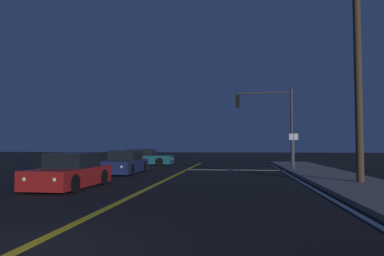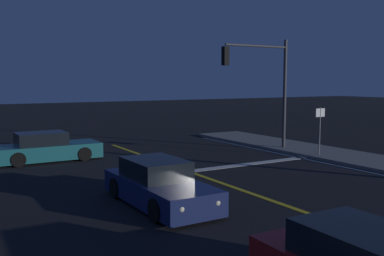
{
  "view_description": "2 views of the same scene",
  "coord_description": "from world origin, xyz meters",
  "px_view_note": "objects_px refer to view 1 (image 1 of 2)",
  "views": [
    {
      "loc": [
        3.38,
        -5.04,
        1.64
      ],
      "look_at": [
        0.73,
        15.93,
        2.66
      ],
      "focal_mm": 33.67,
      "sensor_mm": 36.0,
      "label": 1
    },
    {
      "loc": [
        -8.83,
        3.89,
        3.67
      ],
      "look_at": [
        -0.67,
        17.66,
        1.96
      ],
      "focal_mm": 40.99,
      "sensor_mm": 36.0,
      "label": 2
    }
  ],
  "objects_px": {
    "traffic_signal_near_right": "(271,114)",
    "street_sign_corner": "(294,145)",
    "car_side_waiting_red": "(70,173)",
    "car_parked_curb_navy": "(125,163)",
    "car_far_approaching_teal": "(144,158)",
    "utility_pole_right": "(358,54)"
  },
  "relations": [
    {
      "from": "traffic_signal_near_right",
      "to": "street_sign_corner",
      "type": "bearing_deg",
      "value": 112.21
    },
    {
      "from": "car_side_waiting_red",
      "to": "street_sign_corner",
      "type": "distance_m",
      "value": 14.46
    },
    {
      "from": "street_sign_corner",
      "to": "car_parked_curb_navy",
      "type": "bearing_deg",
      "value": -162.49
    },
    {
      "from": "car_far_approaching_teal",
      "to": "car_parked_curb_navy",
      "type": "distance_m",
      "value": 9.21
    },
    {
      "from": "car_parked_curb_navy",
      "to": "utility_pole_right",
      "type": "relative_size",
      "value": 0.44
    },
    {
      "from": "car_parked_curb_navy",
      "to": "car_side_waiting_red",
      "type": "bearing_deg",
      "value": 90.51
    },
    {
      "from": "car_parked_curb_navy",
      "to": "street_sign_corner",
      "type": "bearing_deg",
      "value": -163.18
    },
    {
      "from": "traffic_signal_near_right",
      "to": "utility_pole_right",
      "type": "distance_m",
      "value": 11.33
    },
    {
      "from": "car_side_waiting_red",
      "to": "street_sign_corner",
      "type": "relative_size",
      "value": 1.73
    },
    {
      "from": "car_far_approaching_teal",
      "to": "car_side_waiting_red",
      "type": "distance_m",
      "value": 16.41
    },
    {
      "from": "traffic_signal_near_right",
      "to": "utility_pole_right",
      "type": "bearing_deg",
      "value": 103.09
    },
    {
      "from": "car_far_approaching_teal",
      "to": "traffic_signal_near_right",
      "type": "height_order",
      "value": "traffic_signal_near_right"
    },
    {
      "from": "car_side_waiting_red",
      "to": "traffic_signal_near_right",
      "type": "bearing_deg",
      "value": -122.42
    },
    {
      "from": "car_parked_curb_navy",
      "to": "street_sign_corner",
      "type": "distance_m",
      "value": 10.67
    },
    {
      "from": "utility_pole_right",
      "to": "street_sign_corner",
      "type": "height_order",
      "value": "utility_pole_right"
    },
    {
      "from": "car_parked_curb_navy",
      "to": "car_side_waiting_red",
      "type": "distance_m",
      "value": 7.22
    },
    {
      "from": "car_parked_curb_navy",
      "to": "street_sign_corner",
      "type": "height_order",
      "value": "street_sign_corner"
    },
    {
      "from": "car_parked_curb_navy",
      "to": "street_sign_corner",
      "type": "xyz_separation_m",
      "value": [
        10.12,
        3.19,
        1.06
      ]
    },
    {
      "from": "traffic_signal_near_right",
      "to": "car_far_approaching_teal",
      "type": "bearing_deg",
      "value": -17.0
    },
    {
      "from": "car_far_approaching_teal",
      "to": "street_sign_corner",
      "type": "xyz_separation_m",
      "value": [
        11.39,
        -5.93,
        1.06
      ]
    },
    {
      "from": "car_far_approaching_teal",
      "to": "street_sign_corner",
      "type": "relative_size",
      "value": 1.94
    },
    {
      "from": "car_parked_curb_navy",
      "to": "utility_pole_right",
      "type": "xyz_separation_m",
      "value": [
        11.52,
        -4.94,
        4.84
      ]
    }
  ]
}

